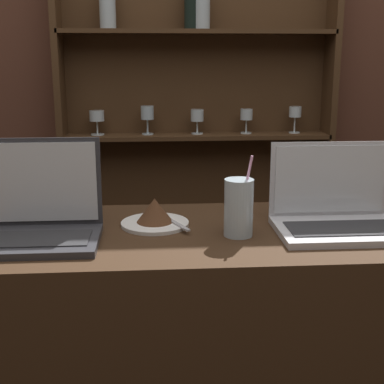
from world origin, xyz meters
TOP-DOWN VIEW (x-y plane):
  - back_wall at (0.00, 1.59)m, footprint 7.00×0.06m
  - back_shelf at (0.01, 1.52)m, footprint 1.32×0.18m
  - laptop_near at (-0.48, 0.23)m, footprint 0.29×0.22m
  - laptop_far at (0.29, 0.25)m, footprint 0.34×0.23m
  - cake_plate at (-0.20, 0.32)m, footprint 0.19×0.19m
  - water_glass at (0.02, 0.22)m, footprint 0.08×0.08m

SIDE VIEW (x-z plane):
  - back_shelf at x=0.01m, z-range 0.04..1.99m
  - cake_plate at x=-0.20m, z-range 0.98..1.06m
  - laptop_far at x=0.29m, z-range 0.92..1.15m
  - laptop_near at x=-0.48m, z-range 0.92..1.17m
  - water_glass at x=0.02m, z-range 0.96..1.17m
  - back_wall at x=0.00m, z-range 0.00..2.70m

